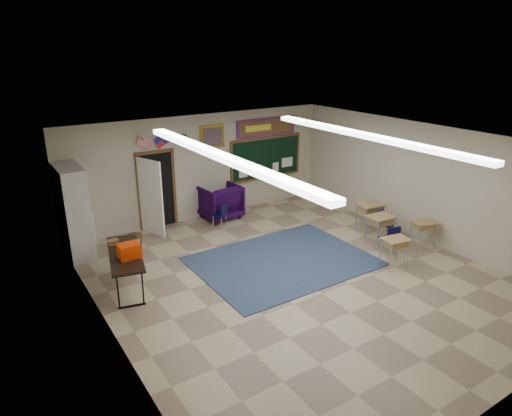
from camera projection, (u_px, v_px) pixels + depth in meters
floor at (297, 277)px, 10.00m from camera, size 9.00×9.00×0.00m
back_wall at (202, 167)px, 13.04m from camera, size 8.00×0.04×3.00m
left_wall at (106, 260)px, 7.44m from camera, size 0.04×9.00×3.00m
right_wall at (424, 183)px, 11.55m from camera, size 0.04×9.00×3.00m
ceiling at (302, 142)px, 8.98m from camera, size 8.00×9.00×0.04m
area_rug at (283, 261)px, 10.73m from camera, size 4.00×3.00×0.02m
fluorescent_strips at (302, 145)px, 9.00m from camera, size 3.86×6.00×0.10m
doorway at (155, 192)px, 12.30m from camera, size 1.10×0.89×2.16m
chalkboard at (266, 159)px, 14.15m from camera, size 2.55×0.14×1.30m
bulletin_board at (266, 127)px, 13.82m from camera, size 2.10×0.05×0.55m
framed_art_print at (212, 137)px, 12.90m from camera, size 0.75×0.05×0.65m
wall_clock at (183, 140)px, 12.44m from camera, size 0.32×0.05×0.32m
wall_flags at (153, 139)px, 11.94m from camera, size 1.16×0.06×0.70m
storage_cabinet at (74, 212)px, 10.76m from camera, size 0.59×1.25×2.20m
wingback_armchair at (220, 201)px, 13.28m from camera, size 1.14×1.16×1.00m
student_chair_reading at (220, 215)px, 12.63m from camera, size 0.48×0.48×0.70m
student_chair_desk_a at (389, 240)px, 10.97m from camera, size 0.47×0.47×0.77m
student_chair_desk_b at (386, 225)px, 11.83m from camera, size 0.53×0.53×0.80m
student_desk_front_left at (380, 229)px, 11.45m from camera, size 0.68×0.52×0.79m
student_desk_front_right at (370, 217)px, 12.24m from camera, size 0.74×0.59×0.81m
student_desk_back_left at (395, 251)px, 10.34m from camera, size 0.66×0.54×0.71m
student_desk_back_right at (423, 233)px, 11.30m from camera, size 0.71×0.62×0.71m
folding_table at (127, 269)px, 9.47m from camera, size 1.05×1.99×1.08m
wooden_stool at (136, 246)px, 10.79m from camera, size 0.34×0.34×0.61m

